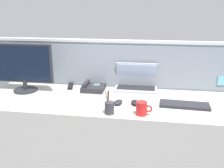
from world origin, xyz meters
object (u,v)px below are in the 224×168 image
(desktop_monitor, at_px, (24,66))
(computer_mouse_right_hand, at_px, (135,102))
(pen_cup, at_px, (109,108))
(keyboard_main, at_px, (184,105))
(coffee_mug, at_px, (142,108))
(tv_remote, at_px, (71,86))
(desk_phone, at_px, (93,87))
(computer_mouse_left_hand, at_px, (118,102))
(laptop, at_px, (136,82))
(cell_phone_white_slab, at_px, (84,102))

(desktop_monitor, height_order, computer_mouse_right_hand, desktop_monitor)
(computer_mouse_right_hand, distance_m, pen_cup, 0.27)
(keyboard_main, height_order, coffee_mug, coffee_mug)
(desktop_monitor, height_order, pen_cup, desktop_monitor)
(keyboard_main, relative_size, computer_mouse_right_hand, 3.68)
(keyboard_main, relative_size, tv_remote, 2.16)
(desk_phone, distance_m, computer_mouse_left_hand, 0.40)
(computer_mouse_left_hand, relative_size, coffee_mug, 0.88)
(desk_phone, xyz_separation_m, computer_mouse_right_hand, (0.40, -0.28, -0.01))
(laptop, height_order, keyboard_main, laptop)
(computer_mouse_right_hand, bearing_deg, desktop_monitor, 157.09)
(keyboard_main, bearing_deg, desktop_monitor, 176.33)
(coffee_mug, bearing_deg, desk_phone, 134.70)
(desktop_monitor, distance_m, cell_phone_white_slab, 0.66)
(laptop, xyz_separation_m, keyboard_main, (0.39, -0.37, -0.05))
(computer_mouse_right_hand, xyz_separation_m, cell_phone_white_slab, (-0.40, -0.02, -0.01))
(computer_mouse_left_hand, relative_size, cell_phone_white_slab, 0.72)
(computer_mouse_right_hand, bearing_deg, desk_phone, 132.45)
(laptop, height_order, pen_cup, laptop)
(desk_phone, height_order, coffee_mug, coffee_mug)
(pen_cup, bearing_deg, computer_mouse_left_hand, 78.63)
(pen_cup, distance_m, coffee_mug, 0.23)
(desktop_monitor, xyz_separation_m, computer_mouse_right_hand, (0.99, -0.18, -0.21))
(laptop, distance_m, desk_phone, 0.40)
(coffee_mug, bearing_deg, desktop_monitor, 160.85)
(coffee_mug, bearing_deg, computer_mouse_left_hand, 137.65)
(desktop_monitor, height_order, cell_phone_white_slab, desktop_monitor)
(pen_cup, height_order, coffee_mug, pen_cup)
(tv_remote, bearing_deg, keyboard_main, -31.32)
(desk_phone, bearing_deg, keyboard_main, -18.47)
(desk_phone, height_order, tv_remote, desk_phone)
(keyboard_main, distance_m, computer_mouse_left_hand, 0.50)
(desk_phone, xyz_separation_m, computer_mouse_left_hand, (0.27, -0.29, -0.01))
(tv_remote, relative_size, coffee_mug, 1.49)
(computer_mouse_right_hand, relative_size, tv_remote, 0.59)
(desktop_monitor, relative_size, computer_mouse_right_hand, 5.21)
(tv_remote, bearing_deg, coffee_mug, -51.05)
(laptop, distance_m, coffee_mug, 0.58)
(keyboard_main, xyz_separation_m, tv_remote, (-1.00, 0.32, -0.00))
(computer_mouse_right_hand, bearing_deg, computer_mouse_left_hand, 173.72)
(laptop, distance_m, computer_mouse_left_hand, 0.42)
(coffee_mug, bearing_deg, pen_cup, -175.77)
(keyboard_main, xyz_separation_m, pen_cup, (-0.54, -0.22, 0.04))
(keyboard_main, bearing_deg, cell_phone_white_slab, -173.77)
(desktop_monitor, xyz_separation_m, desk_phone, (0.59, 0.10, -0.20))
(desk_phone, bearing_deg, coffee_mug, -45.30)
(computer_mouse_left_hand, bearing_deg, tv_remote, 157.68)
(laptop, height_order, cell_phone_white_slab, laptop)
(computer_mouse_right_hand, bearing_deg, pen_cup, -142.14)
(pen_cup, bearing_deg, laptop, 75.81)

